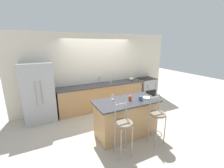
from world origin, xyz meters
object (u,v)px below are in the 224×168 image
Objects in this scene: pumpkin_decoration at (132,79)px; oven_range at (146,89)px; refrigerator at (39,93)px; wine_glass at (113,94)px; soap_bottle at (111,81)px; tumbler_cup at (130,98)px; bar_stool_far at (157,119)px; dinner_plate at (147,97)px; coffee_mug at (141,98)px; bar_stool_near at (123,128)px.

oven_range is at bearing 1.26° from pumpkin_decoration.
refrigerator reaches higher than pumpkin_decoration.
pumpkin_decoration is at bearing 44.31° from wine_glass.
tumbler_cup is at bearing -101.84° from soap_bottle.
bar_stool_far is 6.49× the size of wine_glass.
bar_stool_far is 0.66m from dinner_plate.
tumbler_cup is at bearing -34.51° from wine_glass.
oven_range is at bearing -0.38° from soap_bottle.
dinner_plate is at bearing -112.40° from pumpkin_decoration.
bar_stool_far is 2.53m from soap_bottle.
soap_bottle is at bearing 85.62° from coffee_mug.
wine_glass is 0.44m from tumbler_cup.
bar_stool_far is at bearing -76.26° from coffee_mug.
pumpkin_decoration is at bearing -1.81° from soap_bottle.
pumpkin_decoration reaches higher than coffee_mug.
pumpkin_decoration is (3.35, 0.02, 0.08)m from refrigerator.
bar_stool_far is at bearing -59.48° from tumbler_cup.
tumbler_cup is (-2.06, -1.87, 0.54)m from oven_range.
wine_glass reaches higher than pumpkin_decoration.
coffee_mug is (-0.26, -0.06, 0.04)m from dinner_plate.
soap_bottle is (0.40, 1.89, -0.02)m from tumbler_cup.
coffee_mug is at bearing -166.66° from dinner_plate.
soap_bottle is at bearing 69.26° from bar_stool_near.
bar_stool_far is 4.75× the size of dinner_plate.
dinner_plate is (2.56, -1.90, 0.05)m from refrigerator.
bar_stool_far reaches higher than tumbler_cup.
soap_bottle is at bearing 1.06° from refrigerator.
wine_glass is (-2.43, -1.63, 0.61)m from oven_range.
bar_stool_far reaches higher than wine_glass.
bar_stool_far reaches higher than pumpkin_decoration.
wine_glass is at bearing -43.14° from refrigerator.
pumpkin_decoration reaches higher than tumbler_cup.
coffee_mug is 1.08× the size of tumbler_cup.
bar_stool_far is 6.97× the size of pumpkin_decoration.
wine_glass is 1.53× the size of coffee_mug.
dinner_plate is 2.26× the size of tumbler_cup.
pumpkin_decoration is (-0.78, -0.02, 0.52)m from oven_range.
pumpkin_decoration is at bearing 53.40° from bar_stool_near.
tumbler_cup reaches higher than coffee_mug.
bar_stool_near reaches higher than wine_glass.
wine_glass is at bearing -146.16° from oven_range.
oven_range is at bearing 43.63° from bar_stool_near.
bar_stool_near is 9.94× the size of coffee_mug.
wine_glass is at bearing 129.95° from bar_stool_far.
wine_glass is (-0.72, 0.86, 0.44)m from bar_stool_far.
wine_glass is at bearing -114.78° from soap_bottle.
pumpkin_decoration is at bearing 62.11° from coffee_mug.
oven_range is 2.84m from tumbler_cup.
dinner_plate is 0.50m from tumbler_cup.
soap_bottle is at bearing 93.03° from dinner_plate.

